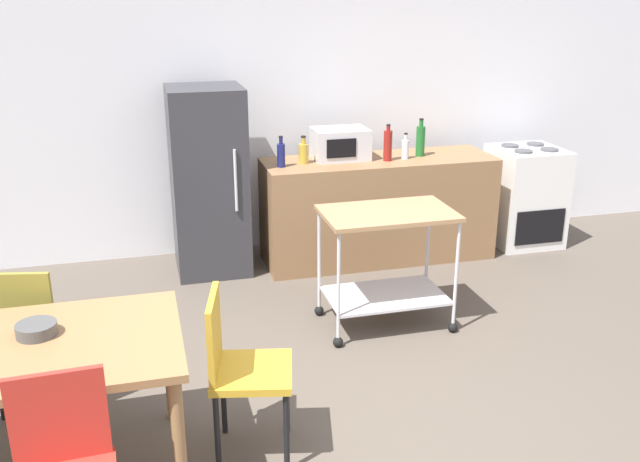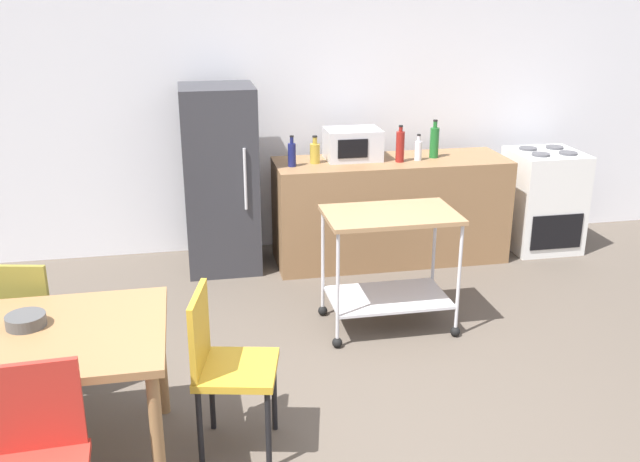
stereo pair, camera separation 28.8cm
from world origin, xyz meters
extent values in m
plane|color=brown|center=(0.00, 0.00, 0.00)|extent=(12.00, 12.00, 0.00)
cube|color=white|center=(0.00, 3.20, 1.45)|extent=(8.40, 0.12, 2.90)
cube|color=olive|center=(0.90, 2.60, 0.45)|extent=(2.00, 0.64, 0.90)
cube|color=olive|center=(-1.72, 0.15, 0.73)|extent=(1.50, 0.90, 0.04)
cylinder|color=olive|center=(-1.03, -0.24, 0.35)|extent=(0.06, 0.06, 0.71)
cylinder|color=olive|center=(-1.03, 0.54, 0.35)|extent=(0.06, 0.06, 0.71)
cube|color=olive|center=(-1.75, 0.90, 0.47)|extent=(0.48, 0.48, 0.04)
cube|color=olive|center=(-1.79, 0.72, 0.69)|extent=(0.38, 0.11, 0.40)
cylinder|color=black|center=(-1.55, 1.03, 0.23)|extent=(0.03, 0.03, 0.45)
cylinder|color=black|center=(-1.88, 1.10, 0.23)|extent=(0.03, 0.03, 0.45)
cylinder|color=black|center=(-1.62, 0.69, 0.23)|extent=(0.03, 0.03, 0.45)
cube|color=gold|center=(-0.64, 0.12, 0.47)|extent=(0.48, 0.48, 0.04)
cube|color=gold|center=(-0.81, 0.16, 0.69)|extent=(0.11, 0.38, 0.40)
cylinder|color=black|center=(-0.51, -0.08, 0.23)|extent=(0.03, 0.03, 0.45)
cylinder|color=black|center=(-0.43, 0.25, 0.23)|extent=(0.03, 0.03, 0.45)
cylinder|color=black|center=(-0.84, -0.01, 0.23)|extent=(0.03, 0.03, 0.45)
cylinder|color=black|center=(-0.77, 0.33, 0.23)|extent=(0.03, 0.03, 0.45)
cube|color=#B72D23|center=(-1.50, -0.39, 0.69)|extent=(0.38, 0.05, 0.40)
cube|color=white|center=(2.35, 2.62, 0.45)|extent=(0.60, 0.60, 0.90)
cube|color=black|center=(2.35, 2.32, 0.25)|extent=(0.48, 0.01, 0.32)
cylinder|color=#47474C|center=(2.22, 2.50, 0.91)|extent=(0.16, 0.16, 0.02)
cylinder|color=#47474C|center=(2.48, 2.50, 0.91)|extent=(0.16, 0.16, 0.02)
cylinder|color=#47474C|center=(2.22, 2.74, 0.91)|extent=(0.16, 0.16, 0.02)
cylinder|color=#47474C|center=(2.48, 2.74, 0.91)|extent=(0.16, 0.16, 0.02)
cube|color=#333338|center=(-0.55, 2.70, 0.78)|extent=(0.60, 0.60, 1.55)
cylinder|color=silver|center=(-0.37, 2.39, 0.85)|extent=(0.02, 0.02, 0.50)
cube|color=#A37A51|center=(0.52, 1.34, 0.83)|extent=(0.90, 0.56, 0.03)
cube|color=silver|center=(0.52, 1.34, 0.22)|extent=(0.83, 0.52, 0.02)
cylinder|color=silver|center=(0.10, 1.09, 0.45)|extent=(0.02, 0.02, 0.76)
sphere|color=black|center=(0.10, 1.09, 0.04)|extent=(0.07, 0.07, 0.07)
cylinder|color=silver|center=(0.94, 1.09, 0.45)|extent=(0.02, 0.02, 0.76)
sphere|color=black|center=(0.94, 1.09, 0.04)|extent=(0.07, 0.07, 0.07)
cylinder|color=silver|center=(0.10, 1.59, 0.45)|extent=(0.02, 0.02, 0.76)
sphere|color=black|center=(0.10, 1.59, 0.04)|extent=(0.07, 0.07, 0.07)
cylinder|color=silver|center=(0.94, 1.59, 0.45)|extent=(0.02, 0.02, 0.76)
sphere|color=black|center=(0.94, 1.59, 0.04)|extent=(0.07, 0.07, 0.07)
cylinder|color=navy|center=(0.03, 2.54, 1.00)|extent=(0.07, 0.07, 0.19)
cylinder|color=navy|center=(0.03, 2.54, 1.12)|extent=(0.03, 0.03, 0.05)
cylinder|color=black|center=(0.03, 2.54, 1.15)|extent=(0.03, 0.03, 0.01)
cylinder|color=gold|center=(0.24, 2.61, 0.98)|extent=(0.08, 0.08, 0.16)
cylinder|color=gold|center=(0.24, 2.61, 1.09)|extent=(0.04, 0.04, 0.06)
cylinder|color=black|center=(0.24, 2.61, 1.13)|extent=(0.04, 0.04, 0.01)
cube|color=silver|center=(0.58, 2.69, 1.03)|extent=(0.46, 0.34, 0.26)
cube|color=black|center=(0.54, 2.52, 1.03)|extent=(0.25, 0.01, 0.16)
cylinder|color=maroon|center=(0.94, 2.52, 1.03)|extent=(0.07, 0.07, 0.26)
cylinder|color=maroon|center=(0.94, 2.52, 1.18)|extent=(0.03, 0.03, 0.04)
cylinder|color=black|center=(0.94, 2.52, 1.20)|extent=(0.04, 0.04, 0.01)
cylinder|color=silver|center=(1.11, 2.54, 0.98)|extent=(0.06, 0.06, 0.16)
cylinder|color=silver|center=(1.11, 2.54, 1.09)|extent=(0.03, 0.03, 0.05)
cylinder|color=black|center=(1.11, 2.54, 1.12)|extent=(0.03, 0.03, 0.01)
cylinder|color=#1E6628|center=(1.28, 2.61, 1.03)|extent=(0.08, 0.08, 0.26)
cylinder|color=#1E6628|center=(1.28, 2.61, 1.19)|extent=(0.03, 0.03, 0.06)
cylinder|color=black|center=(1.28, 2.61, 1.22)|extent=(0.04, 0.04, 0.01)
cylinder|color=#4C4C4C|center=(-1.63, 0.25, 0.78)|extent=(0.19, 0.19, 0.06)
camera|label=1|loc=(-1.10, -2.98, 2.32)|focal=39.65mm
camera|label=2|loc=(-0.82, -3.04, 2.32)|focal=39.65mm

